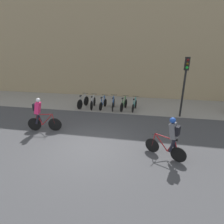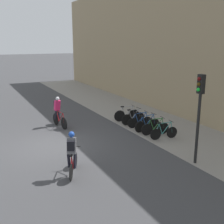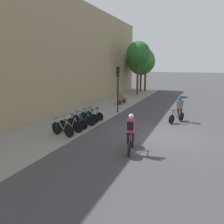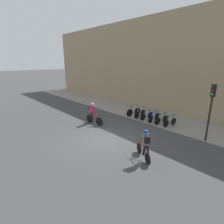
% 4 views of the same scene
% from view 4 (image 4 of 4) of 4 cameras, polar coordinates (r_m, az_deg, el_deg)
% --- Properties ---
extents(ground, '(200.00, 200.00, 0.00)m').
position_cam_4_polar(ground, '(11.88, -2.11, -8.85)').
color(ground, '#3D3D3F').
extents(kerb_strip, '(44.00, 4.50, 0.01)m').
position_cam_4_polar(kerb_strip, '(16.75, 15.72, -1.85)').
color(kerb_strip, gray).
rests_on(kerb_strip, ground).
extents(building_facade, '(44.00, 0.60, 9.51)m').
position_cam_4_polar(building_facade, '(18.21, 21.31, 14.33)').
color(building_facade, '#9E8966').
rests_on(building_facade, ground).
extents(cyclist_pink, '(1.79, 0.53, 1.80)m').
position_cam_4_polar(cyclist_pink, '(14.45, -6.33, -0.29)').
color(cyclist_pink, black).
rests_on(cyclist_pink, ground).
extents(cyclist_grey, '(1.53, 0.86, 1.75)m').
position_cam_4_polar(cyclist_grey, '(9.26, 10.81, -10.28)').
color(cyclist_grey, black).
rests_on(cyclist_grey, ground).
extents(parked_bike_0, '(0.47, 1.65, 0.99)m').
position_cam_4_polar(parked_bike_0, '(16.77, 7.05, 0.15)').
color(parked_bike_0, black).
rests_on(parked_bike_0, ground).
extents(parked_bike_1, '(0.46, 1.65, 0.97)m').
position_cam_4_polar(parked_bike_1, '(16.31, 9.09, -0.45)').
color(parked_bike_1, black).
rests_on(parked_bike_1, ground).
extents(parked_bike_2, '(0.46, 1.56, 0.94)m').
position_cam_4_polar(parked_bike_2, '(15.88, 11.22, -1.11)').
color(parked_bike_2, black).
rests_on(parked_bike_2, ground).
extents(parked_bike_3, '(0.46, 1.71, 0.96)m').
position_cam_4_polar(parked_bike_3, '(15.46, 13.49, -1.67)').
color(parked_bike_3, black).
rests_on(parked_bike_3, ground).
extents(parked_bike_4, '(0.47, 1.59, 0.96)m').
position_cam_4_polar(parked_bike_4, '(15.08, 15.87, -2.31)').
color(parked_bike_4, black).
rests_on(parked_bike_4, ground).
extents(parked_bike_5, '(0.46, 1.54, 0.94)m').
position_cam_4_polar(parked_bike_5, '(14.73, 18.37, -3.03)').
color(parked_bike_5, black).
rests_on(parked_bike_5, ground).
extents(traffic_light_pole, '(0.26, 0.30, 3.69)m').
position_cam_4_polar(traffic_light_pole, '(12.46, 29.70, 2.62)').
color(traffic_light_pole, black).
rests_on(traffic_light_pole, ground).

